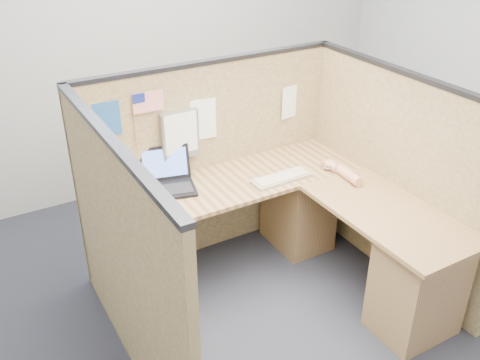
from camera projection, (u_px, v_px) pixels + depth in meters
floor at (282, 316)px, 3.64m from camera, size 5.00×5.00×0.00m
wall_back at (144, 40)px, 4.69m from camera, size 5.00×0.00×5.00m
cubicle_partitions at (250, 191)px, 3.60m from camera, size 2.06×1.83×1.53m
l_desk at (283, 240)px, 3.75m from camera, size 1.95×1.75×0.73m
laptop at (165, 179)px, 3.71m from camera, size 0.41×0.42×0.26m
keyboard at (281, 178)px, 3.82m from camera, size 0.45×0.16×0.03m
mouse at (330, 166)px, 3.96m from camera, size 0.11×0.07×0.04m
hand_forearm at (343, 172)px, 3.86m from camera, size 0.11×0.38×0.08m
blue_poster at (107, 119)px, 3.45m from camera, size 0.18×0.01×0.23m
american_flag at (145, 105)px, 3.52m from camera, size 0.22×0.01×0.37m
file_holder at (180, 135)px, 3.74m from camera, size 0.28×0.05×0.35m
paper_left at (200, 120)px, 3.81m from camera, size 0.24×0.03×0.30m
paper_right at (292, 102)px, 4.16m from camera, size 0.20×0.04×0.26m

